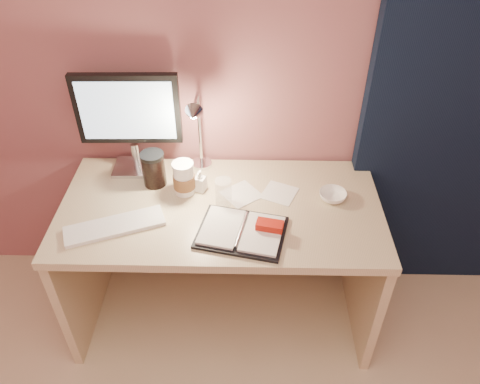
{
  "coord_description": "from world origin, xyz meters",
  "views": [
    {
      "loc": [
        0.12,
        -0.16,
        2.05
      ],
      "look_at": [
        0.09,
        1.33,
        0.85
      ],
      "focal_mm": 35.0,
      "sensor_mm": 36.0,
      "label": 1
    }
  ],
  "objects_px": {
    "coffee_cup": "(184,179)",
    "desk_lamp": "(197,131)",
    "bowl": "(333,196)",
    "lotion_bottle": "(200,181)",
    "planner": "(244,231)",
    "clear_cup": "(223,192)",
    "desk": "(223,232)",
    "monitor": "(129,115)",
    "dark_jar": "(154,170)",
    "keyboard": "(115,226)"
  },
  "relations": [
    {
      "from": "clear_cup",
      "to": "bowl",
      "type": "relative_size",
      "value": 1.03
    },
    {
      "from": "monitor",
      "to": "coffee_cup",
      "type": "relative_size",
      "value": 3.12
    },
    {
      "from": "coffee_cup",
      "to": "dark_jar",
      "type": "bearing_deg",
      "value": 157.06
    },
    {
      "from": "clear_cup",
      "to": "dark_jar",
      "type": "distance_m",
      "value": 0.35
    },
    {
      "from": "bowl",
      "to": "coffee_cup",
      "type": "bearing_deg",
      "value": 176.74
    },
    {
      "from": "monitor",
      "to": "desk_lamp",
      "type": "bearing_deg",
      "value": -14.15
    },
    {
      "from": "clear_cup",
      "to": "desk_lamp",
      "type": "distance_m",
      "value": 0.29
    },
    {
      "from": "monitor",
      "to": "dark_jar",
      "type": "distance_m",
      "value": 0.27
    },
    {
      "from": "lotion_bottle",
      "to": "desk_lamp",
      "type": "bearing_deg",
      "value": 96.07
    },
    {
      "from": "desk",
      "to": "desk_lamp",
      "type": "xyz_separation_m",
      "value": [
        -0.11,
        0.12,
        0.48
      ]
    },
    {
      "from": "dark_jar",
      "to": "bowl",
      "type": "bearing_deg",
      "value": -6.97
    },
    {
      "from": "dark_jar",
      "to": "desk_lamp",
      "type": "bearing_deg",
      "value": 11.97
    },
    {
      "from": "monitor",
      "to": "lotion_bottle",
      "type": "bearing_deg",
      "value": -27.75
    },
    {
      "from": "lotion_bottle",
      "to": "monitor",
      "type": "bearing_deg",
      "value": 153.72
    },
    {
      "from": "coffee_cup",
      "to": "lotion_bottle",
      "type": "bearing_deg",
      "value": 13.55
    },
    {
      "from": "keyboard",
      "to": "bowl",
      "type": "relative_size",
      "value": 3.34
    },
    {
      "from": "monitor",
      "to": "lotion_bottle",
      "type": "distance_m",
      "value": 0.43
    },
    {
      "from": "keyboard",
      "to": "monitor",
      "type": "bearing_deg",
      "value": 66.1
    },
    {
      "from": "desk",
      "to": "dark_jar",
      "type": "distance_m",
      "value": 0.44
    },
    {
      "from": "dark_jar",
      "to": "desk_lamp",
      "type": "relative_size",
      "value": 0.35
    },
    {
      "from": "planner",
      "to": "dark_jar",
      "type": "relative_size",
      "value": 2.7
    },
    {
      "from": "monitor",
      "to": "bowl",
      "type": "height_order",
      "value": "monitor"
    },
    {
      "from": "bowl",
      "to": "lotion_bottle",
      "type": "bearing_deg",
      "value": 174.75
    },
    {
      "from": "keyboard",
      "to": "coffee_cup",
      "type": "bearing_deg",
      "value": 20.69
    },
    {
      "from": "coffee_cup",
      "to": "bowl",
      "type": "height_order",
      "value": "coffee_cup"
    },
    {
      "from": "lotion_bottle",
      "to": "desk_lamp",
      "type": "distance_m",
      "value": 0.22
    },
    {
      "from": "clear_cup",
      "to": "desk_lamp",
      "type": "xyz_separation_m",
      "value": [
        -0.12,
        0.18,
        0.2
      ]
    },
    {
      "from": "planner",
      "to": "clear_cup",
      "type": "xyz_separation_m",
      "value": [
        -0.09,
        0.19,
        0.05
      ]
    },
    {
      "from": "clear_cup",
      "to": "bowl",
      "type": "height_order",
      "value": "clear_cup"
    },
    {
      "from": "planner",
      "to": "coffee_cup",
      "type": "bearing_deg",
      "value": 147.89
    },
    {
      "from": "monitor",
      "to": "bowl",
      "type": "xyz_separation_m",
      "value": [
        0.9,
        -0.21,
        -0.27
      ]
    },
    {
      "from": "desk",
      "to": "coffee_cup",
      "type": "relative_size",
      "value": 8.93
    },
    {
      "from": "keyboard",
      "to": "dark_jar",
      "type": "xyz_separation_m",
      "value": [
        0.12,
        0.3,
        0.06
      ]
    },
    {
      "from": "monitor",
      "to": "desk_lamp",
      "type": "height_order",
      "value": "monitor"
    },
    {
      "from": "bowl",
      "to": "desk",
      "type": "bearing_deg",
      "value": 178.02
    },
    {
      "from": "keyboard",
      "to": "bowl",
      "type": "distance_m",
      "value": 0.94
    },
    {
      "from": "keyboard",
      "to": "lotion_bottle",
      "type": "height_order",
      "value": "lotion_bottle"
    },
    {
      "from": "dark_jar",
      "to": "lotion_bottle",
      "type": "bearing_deg",
      "value": -11.7
    },
    {
      "from": "planner",
      "to": "dark_jar",
      "type": "bearing_deg",
      "value": 154.1
    },
    {
      "from": "desk",
      "to": "dark_jar",
      "type": "bearing_deg",
      "value": 165.28
    },
    {
      "from": "coffee_cup",
      "to": "desk_lamp",
      "type": "bearing_deg",
      "value": 60.0
    },
    {
      "from": "bowl",
      "to": "lotion_bottle",
      "type": "height_order",
      "value": "lotion_bottle"
    },
    {
      "from": "monitor",
      "to": "keyboard",
      "type": "xyz_separation_m",
      "value": [
        -0.02,
        -0.41,
        -0.28
      ]
    },
    {
      "from": "bowl",
      "to": "keyboard",
      "type": "bearing_deg",
      "value": -167.64
    },
    {
      "from": "desk_lamp",
      "to": "coffee_cup",
      "type": "bearing_deg",
      "value": -119.37
    },
    {
      "from": "clear_cup",
      "to": "lotion_bottle",
      "type": "bearing_deg",
      "value": 139.6
    },
    {
      "from": "desk",
      "to": "monitor",
      "type": "xyz_separation_m",
      "value": [
        -0.41,
        0.19,
        0.52
      ]
    },
    {
      "from": "lotion_bottle",
      "to": "dark_jar",
      "type": "height_order",
      "value": "dark_jar"
    },
    {
      "from": "coffee_cup",
      "to": "dark_jar",
      "type": "xyz_separation_m",
      "value": [
        -0.14,
        0.06,
        -0.0
      ]
    },
    {
      "from": "keyboard",
      "to": "desk_lamp",
      "type": "bearing_deg",
      "value": 25.12
    }
  ]
}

